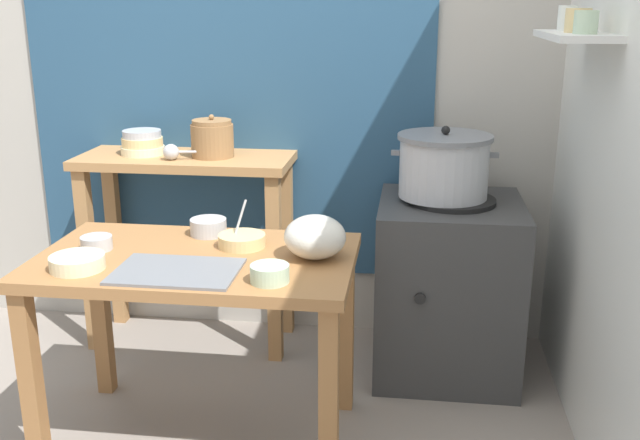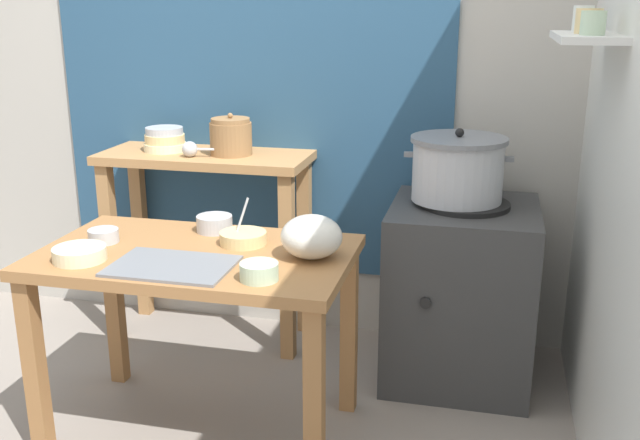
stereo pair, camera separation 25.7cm
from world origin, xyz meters
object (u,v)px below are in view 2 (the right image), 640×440
Objects in this scene: prep_bowl_3 at (214,223)px; back_shelf_table at (207,200)px; clay_pot at (231,137)px; plastic_bag at (311,237)px; prep_bowl_1 at (243,237)px; steamer_pot at (458,169)px; stove_block at (460,292)px; prep_table at (197,280)px; prep_bowl_2 at (259,271)px; prep_bowl_0 at (103,235)px; prep_bowl_4 at (79,253)px; serving_tray at (172,266)px; bowl_stack_enamel at (165,140)px.

back_shelf_table is at bearing 114.98° from prep_bowl_3.
back_shelf_table is 5.08× the size of clay_pot.
prep_bowl_1 reaches higher than plastic_bag.
stove_block is at bearing -26.62° from steamer_pot.
back_shelf_table is 1.23m from stove_block.
prep_bowl_2 is at bearing -34.55° from prep_table.
steamer_pot is 3.97× the size of prep_bowl_0.
stove_block is 1.55m from prep_bowl_4.
prep_bowl_1 reaches higher than prep_bowl_4.
prep_bowl_2 reaches higher than serving_tray.
clay_pot is at bearing 103.19° from prep_bowl_3.
clay_pot is at bearing 112.94° from prep_bowl_1.
clay_pot is 1.02m from prep_bowl_4.
prep_bowl_4 is (-0.19, -0.98, -0.24)m from clay_pot.
prep_bowl_0 is 0.20m from prep_bowl_4.
prep_bowl_1 reaches higher than prep_bowl_3.
stove_block is 6.32× the size of prep_bowl_2.
serving_tray is 0.40m from prep_bowl_0.
plastic_bag is 0.48m from prep_bowl_3.
prep_bowl_3 reaches higher than prep_bowl_4.
prep_bowl_2 is (0.46, -1.01, -0.23)m from clay_pot.
prep_bowl_3 is at bearing 91.15° from serving_tray.
prep_table is 9.95× the size of prep_bowl_0.
plastic_bag reaches higher than stove_block.
steamer_pot is at bearing 44.47° from serving_tray.
back_shelf_table is 5.36× the size of prep_bowl_4.
prep_table is at bearing -2.53° from prep_bowl_0.
steamer_pot is 1.02m from clay_pot.
back_shelf_table is at bearing 121.58° from prep_bowl_1.
prep_bowl_3 is (-0.92, -0.43, 0.37)m from stove_block.
prep_table is 0.23m from prep_bowl_1.
steamer_pot reaches higher than bowl_stack_enamel.
clay_pot is at bearing 126.45° from plastic_bag.
back_shelf_table is at bearing -3.70° from bowl_stack_enamel.
prep_bowl_2 is (-0.60, -0.88, 0.37)m from stove_block.
serving_tray is 1.88× the size of plastic_bag.
prep_table is 2.51× the size of steamer_pot.
prep_bowl_1 is 1.38× the size of prep_bowl_2.
prep_table is 1.00m from bowl_stack_enamel.
stove_block reaches higher than prep_bowl_0.
clay_pot reaches higher than prep_table.
back_shelf_table is 4.52× the size of plastic_bag.
steamer_pot is at bearing -5.22° from bowl_stack_enamel.
prep_bowl_0 is at bearing -81.71° from bowl_stack_enamel.
serving_tray is at bearing -137.49° from stove_block.
prep_bowl_1 is 0.20m from prep_bowl_3.
steamer_pot is 2.58× the size of prep_bowl_1.
steamer_pot is 2.45× the size of prep_bowl_4.
prep_table is 0.89m from clay_pot.
steamer_pot is 1.07m from prep_bowl_2.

